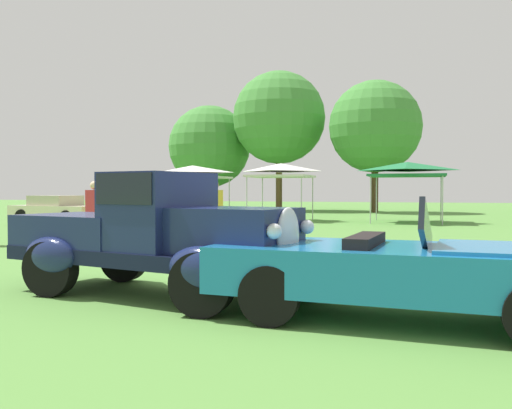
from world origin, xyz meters
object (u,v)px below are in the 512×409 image
at_px(show_car_cream, 57,210).
at_px(canopy_tent_right_field, 407,168).
at_px(spectator_far_side, 214,213).
at_px(spectator_between_cars, 95,211).
at_px(feature_pickup_truck, 155,233).
at_px(canopy_tent_center_field, 281,169).
at_px(canopy_tent_left_field, 193,171).
at_px(neighbor_convertible, 413,270).
at_px(show_car_orange, 151,213).

bearing_deg(show_car_cream, canopy_tent_right_field, 22.07).
xyz_separation_m(show_car_cream, spectator_far_side, (10.10, -7.71, 0.31)).
xyz_separation_m(show_car_cream, spectator_between_cars, (6.74, -7.61, 0.31)).
height_order(feature_pickup_truck, canopy_tent_center_field, canopy_tent_center_field).
bearing_deg(canopy_tent_left_field, canopy_tent_center_field, -10.38).
relative_size(spectator_between_cars, canopy_tent_left_field, 0.52).
height_order(spectator_far_side, canopy_tent_right_field, canopy_tent_right_field).
bearing_deg(canopy_tent_left_field, canopy_tent_right_field, -3.14).
relative_size(spectator_far_side, canopy_tent_center_field, 0.60).
xyz_separation_m(feature_pickup_truck, spectator_between_cars, (-4.68, 5.76, 0.05)).
bearing_deg(feature_pickup_truck, spectator_far_side, 103.10).
relative_size(neighbor_convertible, show_car_cream, 0.99).
distance_m(show_car_orange, canopy_tent_left_field, 7.73).
bearing_deg(spectator_far_side, canopy_tent_right_field, 73.33).
height_order(spectator_between_cars, canopy_tent_right_field, canopy_tent_right_field).
height_order(feature_pickup_truck, canopy_tent_right_field, canopy_tent_right_field).
xyz_separation_m(feature_pickup_truck, spectator_far_side, (-1.32, 5.66, 0.05)).
bearing_deg(show_car_cream, spectator_between_cars, -48.48).
relative_size(spectator_far_side, canopy_tent_left_field, 0.52).
bearing_deg(spectator_between_cars, show_car_orange, 105.37).
relative_size(show_car_orange, spectator_far_side, 2.66).
height_order(spectator_far_side, canopy_tent_left_field, canopy_tent_left_field).
distance_m(show_car_cream, canopy_tent_center_field, 10.13).
distance_m(feature_pickup_truck, show_car_orange, 13.92).
height_order(show_car_orange, spectator_between_cars, spectator_between_cars).
bearing_deg(canopy_tent_center_field, canopy_tent_left_field, 169.62).
height_order(neighbor_convertible, spectator_far_side, spectator_far_side).
relative_size(spectator_between_cars, canopy_tent_center_field, 0.60).
relative_size(canopy_tent_center_field, canopy_tent_right_field, 0.87).
relative_size(neighbor_convertible, spectator_far_side, 2.61).
bearing_deg(show_car_orange, spectator_between_cars, -74.63).
xyz_separation_m(spectator_far_side, canopy_tent_left_field, (-6.63, 14.02, 1.51)).
distance_m(spectator_far_side, canopy_tent_right_field, 14.10).
relative_size(canopy_tent_left_field, canopy_tent_center_field, 1.15).
bearing_deg(spectator_between_cars, canopy_tent_left_field, 103.19).
bearing_deg(spectator_far_side, neighbor_convertible, -52.44).
distance_m(canopy_tent_left_field, canopy_tent_right_field, 10.67).
xyz_separation_m(canopy_tent_left_field, canopy_tent_center_field, (4.89, -0.90, -0.00)).
height_order(show_car_orange, spectator_far_side, spectator_far_side).
bearing_deg(show_car_orange, canopy_tent_left_field, 101.22).
height_order(show_car_orange, canopy_tent_right_field, canopy_tent_right_field).
bearing_deg(spectator_between_cars, spectator_far_side, -1.63).
bearing_deg(feature_pickup_truck, canopy_tent_right_field, 81.94).
bearing_deg(canopy_tent_left_field, feature_pickup_truck, -68.02).
relative_size(neighbor_convertible, canopy_tent_right_field, 1.34).
xyz_separation_m(show_car_cream, canopy_tent_center_field, (8.37, 5.42, 1.82)).
height_order(feature_pickup_truck, neighbor_convertible, feature_pickup_truck).
xyz_separation_m(show_car_orange, canopy_tent_left_field, (-1.46, 7.36, 1.82)).
distance_m(spectator_between_cars, spectator_far_side, 3.36).
bearing_deg(neighbor_convertible, feature_pickup_truck, 171.35).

